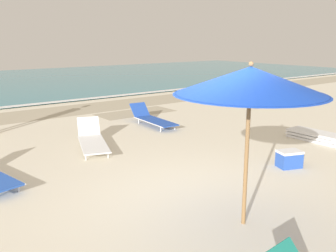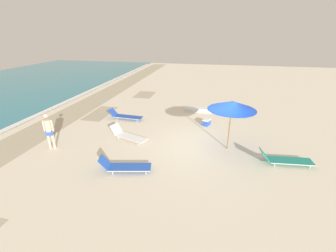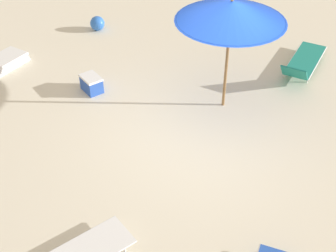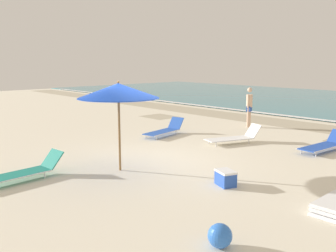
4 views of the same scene
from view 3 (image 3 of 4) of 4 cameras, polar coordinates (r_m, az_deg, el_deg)
name	(u,v)px [view 3 (image 3 of 4)]	position (r m, az deg, el deg)	size (l,w,h in m)	color
ground_plane	(202,131)	(9.50, 4.11, -0.65)	(60.00, 60.00, 0.16)	beige
beach_umbrella	(231,11)	(9.10, 7.71, 13.67)	(2.15, 2.15, 2.41)	olive
sun_lounger_near_water_right	(303,62)	(11.62, 16.15, 7.46)	(0.78, 2.19, 0.60)	#1E8475
beach_ball	(97,23)	(13.22, -8.61, 12.27)	(0.39, 0.39, 0.39)	blue
cooler_box	(92,84)	(10.57, -9.31, 5.11)	(0.59, 0.51, 0.37)	blue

